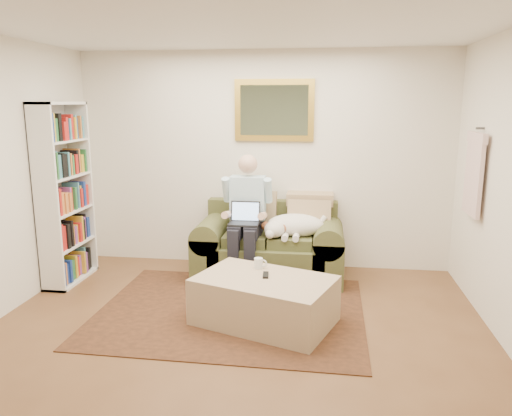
% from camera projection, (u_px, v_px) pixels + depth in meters
% --- Properties ---
extents(room_shell, '(4.51, 5.00, 2.61)m').
position_uv_depth(room_shell, '(230.00, 192.00, 3.96)').
color(room_shell, brown).
rests_on(room_shell, ground).
extents(rug, '(2.57, 2.07, 0.01)m').
position_uv_depth(rug, '(231.00, 311.00, 4.86)').
color(rug, black).
rests_on(rug, room_shell).
extents(sofa, '(1.69, 0.86, 1.01)m').
position_uv_depth(sofa, '(269.00, 252.00, 5.78)').
color(sofa, '#404323').
rests_on(sofa, room_shell).
extents(seated_man, '(0.56, 0.79, 1.42)m').
position_uv_depth(seated_man, '(246.00, 219.00, 5.58)').
color(seated_man, '#8CC5D8').
rests_on(seated_man, sofa).
extents(laptop, '(0.33, 0.26, 0.24)m').
position_uv_depth(laptop, '(245.00, 218.00, 5.51)').
color(laptop, black).
rests_on(laptop, seated_man).
extents(sleeping_dog, '(0.69, 0.44, 0.26)m').
position_uv_depth(sleeping_dog, '(295.00, 225.00, 5.59)').
color(sleeping_dog, white).
rests_on(sleeping_dog, sofa).
extents(ottoman, '(1.39, 1.13, 0.44)m').
position_uv_depth(ottoman, '(264.00, 301.00, 4.56)').
color(ottoman, tan).
rests_on(ottoman, room_shell).
extents(coffee_mug, '(0.08, 0.08, 0.10)m').
position_uv_depth(coffee_mug, '(258.00, 263.00, 4.77)').
color(coffee_mug, white).
rests_on(coffee_mug, ottoman).
extents(tv_remote, '(0.06, 0.15, 0.02)m').
position_uv_depth(tv_remote, '(266.00, 275.00, 4.56)').
color(tv_remote, black).
rests_on(tv_remote, ottoman).
extents(bookshelf, '(0.28, 0.80, 2.00)m').
position_uv_depth(bookshelf, '(65.00, 194.00, 5.51)').
color(bookshelf, white).
rests_on(bookshelf, room_shell).
extents(wall_mirror, '(0.94, 0.04, 0.72)m').
position_uv_depth(wall_mirror, '(274.00, 110.00, 5.87)').
color(wall_mirror, gold).
rests_on(wall_mirror, room_shell).
extents(hanging_shirt, '(0.06, 0.52, 0.90)m').
position_uv_depth(hanging_shirt, '(474.00, 170.00, 4.86)').
color(hanging_shirt, beige).
rests_on(hanging_shirt, room_shell).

